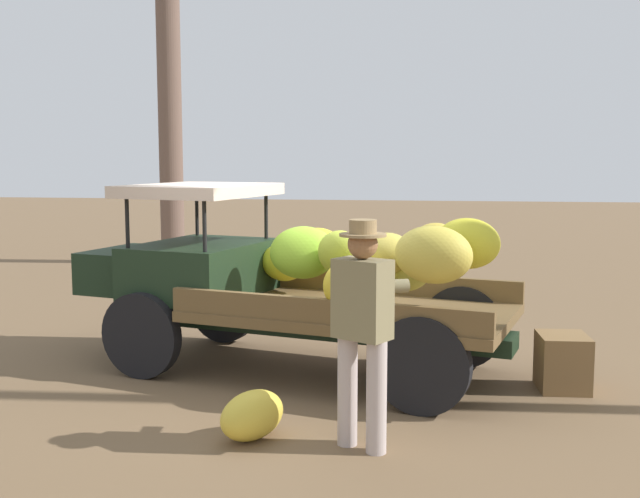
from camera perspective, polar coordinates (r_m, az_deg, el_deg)
ground_plane at (r=7.81m, az=-2.89°, el=-9.14°), size 60.00×60.00×0.00m
truck at (r=7.72m, az=-2.71°, el=-2.13°), size 4.66×2.70×1.86m
farmer at (r=5.66m, az=3.17°, el=-5.24°), size 0.57×0.55×1.70m
wooden_crate at (r=7.58m, az=17.43°, el=-7.95°), size 0.47×0.53×0.51m
loose_banana_bunch at (r=6.07m, az=-5.01°, el=-12.09°), size 0.61×0.70×0.38m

